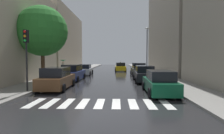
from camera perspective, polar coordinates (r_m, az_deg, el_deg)
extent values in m
cube|color=#232326|center=(32.17, 0.02, -1.61)|extent=(28.00, 72.00, 0.04)
cube|color=gray|center=(33.01, -11.33, -1.38)|extent=(3.00, 72.00, 0.15)
cube|color=gray|center=(32.63, 11.51, -1.43)|extent=(3.00, 72.00, 0.15)
cube|color=silver|center=(10.99, -23.24, -10.39)|extent=(0.45, 2.20, 0.01)
cube|color=silver|center=(10.65, -18.77, -10.73)|extent=(0.45, 2.20, 0.01)
cube|color=silver|center=(10.38, -14.02, -11.03)|extent=(0.45, 2.20, 0.01)
cube|color=silver|center=(10.17, -9.04, -11.26)|extent=(0.45, 2.20, 0.01)
cube|color=silver|center=(10.05, -3.89, -11.41)|extent=(0.45, 2.20, 0.01)
cube|color=silver|center=(10.00, 1.35, -11.47)|extent=(0.45, 2.20, 0.01)
cube|color=silver|center=(10.04, 6.60, -11.44)|extent=(0.45, 2.20, 0.01)
cube|color=silver|center=(10.15, 11.77, -11.32)|extent=(0.45, 2.20, 0.01)
cube|color=silver|center=(10.34, 16.78, -11.11)|extent=(0.45, 2.20, 0.01)
cube|color=#B2A38C|center=(38.33, -16.60, 7.70)|extent=(6.00, 18.37, 11.59)
cube|color=#9E9384|center=(33.92, 19.81, 17.11)|extent=(6.00, 20.38, 21.86)
cube|color=brown|center=(15.16, -16.93, -4.37)|extent=(1.91, 4.55, 0.86)
cube|color=black|center=(14.87, -17.24, -1.48)|extent=(1.67, 2.50, 0.71)
cylinder|color=black|center=(16.90, -18.35, -4.64)|extent=(0.22, 0.64, 0.64)
cylinder|color=black|center=(16.37, -12.13, -4.80)|extent=(0.22, 0.64, 0.64)
cylinder|color=black|center=(14.15, -22.46, -6.15)|extent=(0.22, 0.64, 0.64)
cylinder|color=black|center=(13.51, -15.10, -6.45)|extent=(0.22, 0.64, 0.64)
cube|color=navy|center=(20.53, -12.25, -2.43)|extent=(2.02, 4.76, 0.87)
cube|color=black|center=(20.25, -12.45, -0.26)|extent=(1.72, 2.64, 0.71)
cylinder|color=black|center=(22.30, -13.41, -2.79)|extent=(0.24, 0.65, 0.64)
cylinder|color=black|center=(21.82, -8.77, -2.86)|extent=(0.24, 0.65, 0.64)
cylinder|color=black|center=(19.38, -16.14, -3.66)|extent=(0.24, 0.65, 0.64)
cylinder|color=black|center=(18.83, -10.85, -3.79)|extent=(0.24, 0.65, 0.64)
cube|color=#B2B7BF|center=(27.13, -8.59, -1.25)|extent=(1.96, 4.23, 0.76)
cube|color=black|center=(26.88, -8.68, 0.20)|extent=(1.70, 2.33, 0.62)
cylinder|color=black|center=(28.67, -10.00, -1.51)|extent=(0.23, 0.64, 0.64)
cylinder|color=black|center=(28.38, -6.24, -1.53)|extent=(0.23, 0.64, 0.64)
cylinder|color=black|center=(25.97, -11.15, -1.98)|extent=(0.23, 0.64, 0.64)
cylinder|color=black|center=(25.64, -7.01, -2.00)|extent=(0.23, 0.64, 0.64)
cube|color=#0C4C2D|center=(13.05, 14.74, -5.64)|extent=(1.84, 4.59, 0.80)
cube|color=black|center=(12.74, 15.00, -2.56)|extent=(1.59, 2.53, 0.65)
cylinder|color=black|center=(14.40, 10.01, -5.82)|extent=(0.23, 0.64, 0.64)
cylinder|color=black|center=(14.73, 16.87, -5.70)|extent=(0.23, 0.64, 0.64)
cylinder|color=black|center=(11.47, 11.96, -8.07)|extent=(0.23, 0.64, 0.64)
cylinder|color=black|center=(11.88, 20.47, -7.81)|extent=(0.23, 0.64, 0.64)
cube|color=black|center=(19.42, 10.10, -2.78)|extent=(2.03, 4.79, 0.83)
cube|color=black|center=(19.13, 10.21, -0.60)|extent=(1.74, 2.65, 0.68)
cylinder|color=black|center=(20.91, 7.01, -3.10)|extent=(0.24, 0.65, 0.64)
cylinder|color=black|center=(21.12, 12.16, -3.08)|extent=(0.24, 0.65, 0.64)
cylinder|color=black|center=(17.81, 7.65, -4.14)|extent=(0.24, 0.65, 0.64)
cylinder|color=black|center=(18.05, 13.67, -4.10)|extent=(0.24, 0.65, 0.64)
cube|color=#474C51|center=(26.10, 8.29, -1.26)|extent=(1.86, 4.72, 0.89)
cube|color=black|center=(25.82, 8.38, 0.49)|extent=(1.61, 2.61, 0.73)
cylinder|color=black|center=(27.56, 6.03, -1.66)|extent=(0.23, 0.64, 0.64)
cylinder|color=black|center=(27.78, 9.70, -1.65)|extent=(0.23, 0.64, 0.64)
cylinder|color=black|center=(24.49, 6.69, -2.23)|extent=(0.23, 0.64, 0.64)
cylinder|color=black|center=(24.74, 10.81, -2.21)|extent=(0.23, 0.64, 0.64)
cube|color=yellow|center=(34.40, 2.67, -0.33)|extent=(1.97, 4.50, 0.80)
cube|color=black|center=(34.15, 2.68, 0.87)|extent=(1.70, 2.49, 0.65)
cube|color=#F2EDCC|center=(34.13, 2.69, 1.57)|extent=(0.21, 0.37, 0.18)
cylinder|color=black|center=(35.85, 1.08, -0.60)|extent=(0.24, 0.65, 0.64)
cylinder|color=black|center=(35.93, 4.04, -0.60)|extent=(0.24, 0.65, 0.64)
cylinder|color=black|center=(32.92, 1.17, -0.91)|extent=(0.24, 0.65, 0.64)
cylinder|color=black|center=(33.01, 4.38, -0.91)|extent=(0.24, 0.65, 0.64)
cylinder|color=black|center=(27.30, -15.19, -1.24)|extent=(0.28, 0.28, 0.86)
cylinder|color=gray|center=(27.26, -15.21, 0.37)|extent=(0.36, 0.36, 0.68)
sphere|color=tan|center=(27.24, -15.22, 1.37)|extent=(0.27, 0.27, 0.27)
cone|color=#19723F|center=(27.24, -15.23, 1.99)|extent=(1.01, 1.01, 0.20)
cylinder|color=#333338|center=(27.25, -15.22, 1.18)|extent=(0.02, 0.02, 0.77)
cylinder|color=#513823|center=(19.34, -20.96, 0.04)|extent=(0.36, 0.36, 2.89)
sphere|color=#2A752B|center=(19.51, -21.15, 10.53)|extent=(4.96, 4.96, 4.96)
cylinder|color=black|center=(14.10, -25.31, 0.02)|extent=(0.12, 0.12, 3.40)
cube|color=black|center=(14.17, -25.49, 8.73)|extent=(0.30, 0.30, 0.90)
sphere|color=red|center=(14.05, -25.86, 10.01)|extent=(0.18, 0.18, 0.18)
sphere|color=#F2A519|center=(14.01, -25.83, 8.79)|extent=(0.18, 0.18, 0.18)
sphere|color=green|center=(13.98, -25.81, 7.57)|extent=(0.18, 0.18, 0.18)
cylinder|color=#595B60|center=(28.69, 10.98, 4.91)|extent=(0.16, 0.16, 6.77)
ellipsoid|color=beige|center=(29.04, 11.05, 11.90)|extent=(0.60, 0.28, 0.24)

